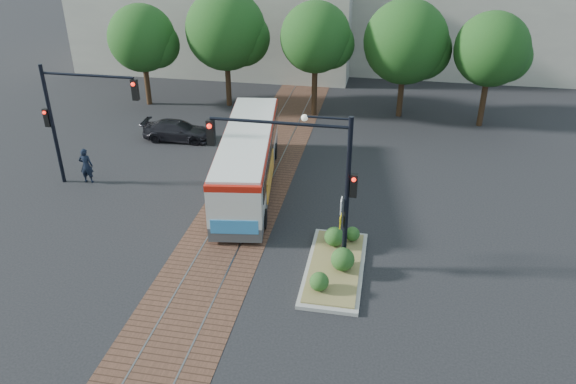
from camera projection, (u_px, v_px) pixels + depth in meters
name	position (u px, v px, depth m)	size (l,w,h in m)	color
ground	(223.00, 243.00, 23.34)	(120.00, 120.00, 0.00)	black
trackbed	(247.00, 198.00, 26.81)	(3.60, 40.00, 0.02)	#533426
tree_row	(312.00, 39.00, 35.12)	(26.40, 5.60, 7.67)	#382314
warehouses	(313.00, 17.00, 46.59)	(40.00, 13.00, 8.00)	#ADA899
city_bus	(248.00, 157.00, 27.14)	(3.78, 10.92, 2.87)	#434346
traffic_island	(336.00, 261.00, 21.62)	(2.20, 5.20, 1.13)	gray
signal_pole_main	(314.00, 169.00, 20.06)	(5.49, 0.46, 6.00)	black
signal_pole_left	(71.00, 110.00, 26.36)	(4.99, 0.34, 6.00)	black
officer	(86.00, 166.00, 27.88)	(0.67, 0.44, 1.83)	black
parked_car	(177.00, 130.00, 32.92)	(1.63, 4.02, 1.17)	black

